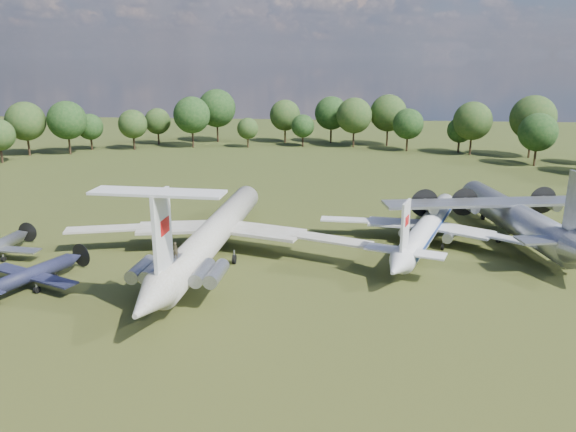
# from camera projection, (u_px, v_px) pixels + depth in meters

# --- Properties ---
(ground) EXTENTS (300.00, 300.00, 0.00)m
(ground) POSITION_uv_depth(u_px,v_px,m) (244.00, 254.00, 69.45)
(ground) COLOR #1D3712
(ground) RESTS_ON ground
(il62_airliner) EXTENTS (40.35, 51.07, 4.82)m
(il62_airliner) POSITION_uv_depth(u_px,v_px,m) (215.00, 238.00, 67.67)
(il62_airliner) COLOR beige
(il62_airliner) RESTS_ON ground
(tu104_jet) EXTENTS (39.29, 45.18, 3.80)m
(tu104_jet) POSITION_uv_depth(u_px,v_px,m) (427.00, 231.00, 71.96)
(tu104_jet) COLOR silver
(tu104_jet) RESTS_ON ground
(an12_transport) EXTENTS (41.05, 44.29, 5.08)m
(an12_transport) POSITION_uv_depth(u_px,v_px,m) (514.00, 221.00, 74.07)
(an12_transport) COLOR gray
(an12_transport) RESTS_ON ground
(small_prop_west) EXTENTS (16.85, 19.10, 2.32)m
(small_prop_west) POSITION_uv_depth(u_px,v_px,m) (29.00, 279.00, 58.66)
(small_prop_west) COLOR black
(small_prop_west) RESTS_ON ground
(person_on_il62) EXTENTS (0.65, 0.47, 1.65)m
(person_on_il62) POSITION_uv_depth(u_px,v_px,m) (175.00, 250.00, 53.96)
(person_on_il62) COLOR olive
(person_on_il62) RESTS_ON il62_airliner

